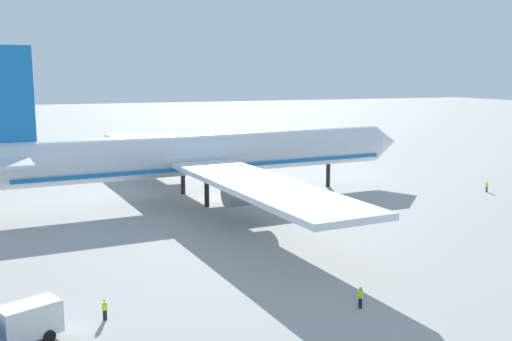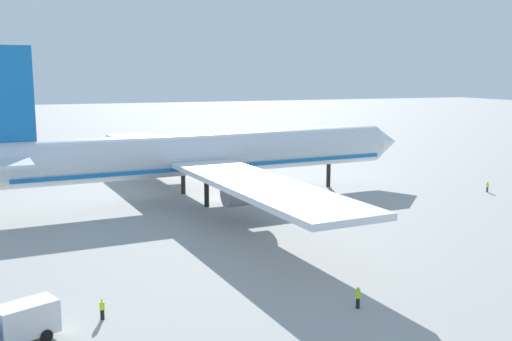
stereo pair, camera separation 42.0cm
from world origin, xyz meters
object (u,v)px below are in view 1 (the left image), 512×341
Objects in this scene: service_truck_1 at (15,325)px; ground_worker_1 at (360,297)px; ground_worker_2 at (487,187)px; ground_worker_3 at (105,309)px; airliner at (204,155)px.

ground_worker_1 is at bearing -6.53° from service_truck_1.
ground_worker_2 is 0.99× the size of ground_worker_3.
service_truck_1 is 4.25× the size of ground_worker_3.
airliner is at bearing 58.22° from service_truck_1.
airliner is 11.81× the size of service_truck_1.
service_truck_1 is at bearing -156.33° from ground_worker_2.
ground_worker_1 is 20.28m from ground_worker_3.
service_truck_1 is 3.90× the size of ground_worker_1.
airliner is at bearing 165.41° from ground_worker_2.
service_truck_1 is 4.28× the size of ground_worker_2.
airliner is 46.03× the size of ground_worker_1.
ground_worker_1 is 1.09× the size of ground_worker_3.
service_truck_1 is at bearing -160.36° from ground_worker_3.
airliner is 50.55× the size of ground_worker_2.
ground_worker_3 is (6.34, 2.26, -0.70)m from service_truck_1.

